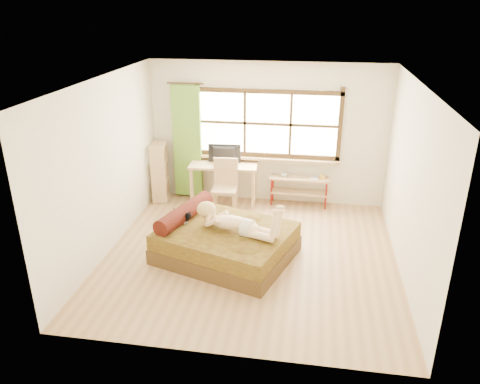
% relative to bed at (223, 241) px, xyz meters
% --- Properties ---
extents(floor, '(4.50, 4.50, 0.00)m').
position_rel_bed_xyz_m(floor, '(0.41, 0.08, -0.26)').
color(floor, '#9E754C').
rests_on(floor, ground).
extents(ceiling, '(4.50, 4.50, 0.00)m').
position_rel_bed_xyz_m(ceiling, '(0.41, 0.08, 2.44)').
color(ceiling, white).
rests_on(ceiling, wall_back).
extents(wall_back, '(4.50, 0.00, 4.50)m').
position_rel_bed_xyz_m(wall_back, '(0.41, 2.33, 1.09)').
color(wall_back, silver).
rests_on(wall_back, floor).
extents(wall_front, '(4.50, 0.00, 4.50)m').
position_rel_bed_xyz_m(wall_front, '(0.41, -2.17, 1.09)').
color(wall_front, silver).
rests_on(wall_front, floor).
extents(wall_left, '(0.00, 4.50, 4.50)m').
position_rel_bed_xyz_m(wall_left, '(-1.84, 0.08, 1.09)').
color(wall_left, silver).
rests_on(wall_left, floor).
extents(wall_right, '(0.00, 4.50, 4.50)m').
position_rel_bed_xyz_m(wall_right, '(2.66, 0.08, 1.09)').
color(wall_right, silver).
rests_on(wall_right, floor).
extents(window, '(2.80, 0.16, 1.46)m').
position_rel_bed_xyz_m(window, '(0.41, 2.30, 1.25)').
color(window, '#FFEDBF').
rests_on(window, wall_back).
extents(curtain, '(0.55, 0.10, 2.20)m').
position_rel_bed_xyz_m(curtain, '(-1.14, 2.21, 0.89)').
color(curtain, '#589127').
rests_on(curtain, wall_back).
extents(bed, '(2.31, 2.06, 0.73)m').
position_rel_bed_xyz_m(bed, '(0.00, 0.00, 0.00)').
color(bed, '#382711').
rests_on(bed, floor).
extents(woman, '(1.40, 0.79, 0.58)m').
position_rel_bed_xyz_m(woman, '(0.20, -0.06, 0.51)').
color(woman, beige).
rests_on(woman, bed).
extents(kitten, '(0.31, 0.20, 0.23)m').
position_rel_bed_xyz_m(kitten, '(-0.67, 0.09, 0.33)').
color(kitten, black).
rests_on(kitten, bed).
extents(desk, '(1.32, 0.65, 0.81)m').
position_rel_bed_xyz_m(desk, '(-0.39, 2.03, 0.44)').
color(desk, tan).
rests_on(desk, floor).
extents(monitor, '(0.63, 0.11, 0.36)m').
position_rel_bed_xyz_m(monitor, '(-0.39, 2.08, 0.73)').
color(monitor, black).
rests_on(monitor, desk).
extents(chair, '(0.47, 0.47, 1.01)m').
position_rel_bed_xyz_m(chair, '(-0.29, 1.68, 0.30)').
color(chair, tan).
rests_on(chair, floor).
extents(pipe_shelf, '(1.14, 0.31, 0.64)m').
position_rel_bed_xyz_m(pipe_shelf, '(1.08, 2.15, 0.16)').
color(pipe_shelf, tan).
rests_on(pipe_shelf, floor).
extents(cup, '(0.11, 0.11, 0.09)m').
position_rel_bed_xyz_m(cup, '(0.77, 2.15, 0.35)').
color(cup, gray).
rests_on(cup, pipe_shelf).
extents(book, '(0.16, 0.22, 0.02)m').
position_rel_bed_xyz_m(book, '(1.27, 2.15, 0.31)').
color(book, gray).
rests_on(book, pipe_shelf).
extents(bookshelf, '(0.37, 0.54, 1.15)m').
position_rel_bed_xyz_m(bookshelf, '(-1.67, 2.00, 0.32)').
color(bookshelf, tan).
rests_on(bookshelf, floor).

